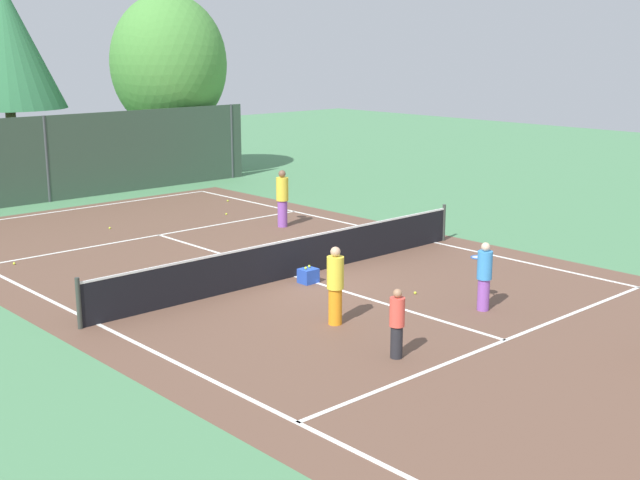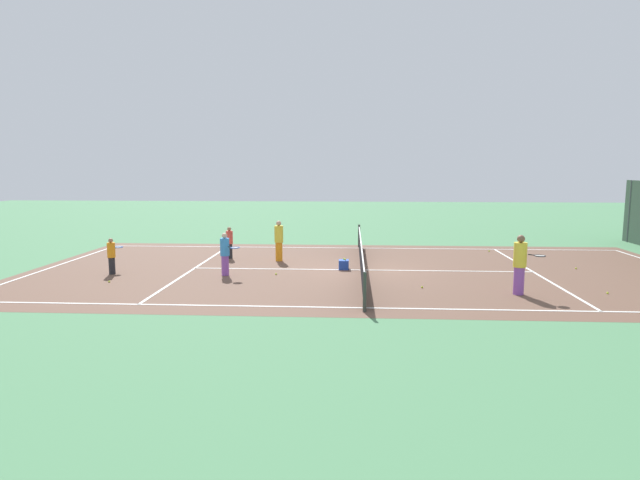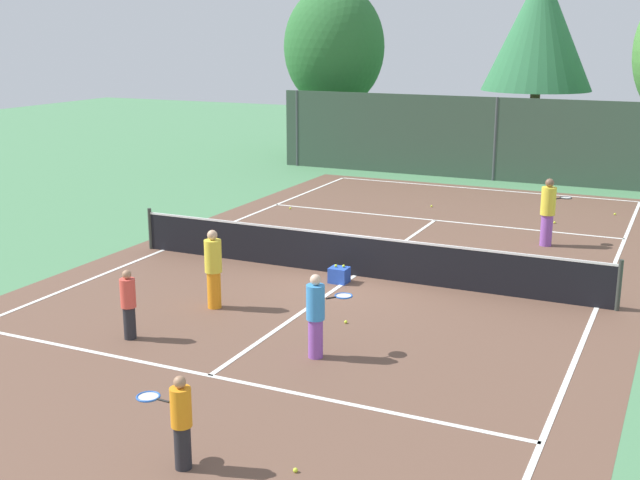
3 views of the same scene
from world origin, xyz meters
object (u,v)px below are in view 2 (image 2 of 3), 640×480
tennis_ball_1 (276,274)px  player_3 (279,240)px  player_2 (225,254)px  ball_crate (344,265)px  player_0 (520,264)px  player_4 (112,255)px  tennis_ball_2 (489,251)px  tennis_ball_5 (422,287)px  tennis_ball_4 (608,293)px  tennis_ball_6 (576,268)px  player_1 (229,242)px  tennis_ball_0 (109,282)px

tennis_ball_1 → player_3: bearing=-174.4°
player_2 → ball_crate: size_ratio=3.62×
player_0 → player_4: size_ratio=1.39×
player_0 → ball_crate: size_ratio=4.31×
player_3 → tennis_ball_2: 9.84m
player_3 → player_0: bearing=56.4°
tennis_ball_2 → player_2: bearing=-60.9°
tennis_ball_2 → tennis_ball_5: bearing=-27.8°
player_0 → player_3: size_ratio=1.10×
player_4 → tennis_ball_4: size_ratio=20.05×
tennis_ball_6 → player_3: bearing=-95.5°
player_0 → tennis_ball_5: 3.07m
player_0 → tennis_ball_4: (-0.22, 2.76, -0.91)m
player_2 → player_3: player_3 is taller
player_1 → tennis_ball_1: player_1 is taller
player_1 → player_3: (0.50, 2.19, 0.17)m
player_0 → tennis_ball_0: bearing=-93.9°
tennis_ball_2 → tennis_ball_1: bearing=-57.2°
player_1 → tennis_ball_5: player_1 is taller
player_2 → tennis_ball_5: bearing=76.5°
player_3 → tennis_ball_6: 11.68m
player_4 → ball_crate: size_ratio=3.10×
tennis_ball_2 → tennis_ball_4: size_ratio=1.00×
player_0 → tennis_ball_6: size_ratio=27.88×
player_4 → player_1: bearing=135.4°
player_3 → tennis_ball_1: (2.88, 0.28, -0.83)m
tennis_ball_1 → tennis_ball_4: bearing=77.7°
player_0 → ball_crate: (-3.74, -5.43, -0.77)m
player_0 → tennis_ball_2: 8.52m
player_1 → player_2: bearing=10.6°
player_3 → tennis_ball_2: (-2.97, 9.34, -0.83)m
tennis_ball_5 → tennis_ball_2: bearing=152.2°
player_1 → ball_crate: player_1 is taller
player_2 → ball_crate: (-1.41, 4.24, -0.62)m
player_0 → player_4: (-2.34, -13.85, -0.26)m
player_0 → player_1: size_ratio=1.36×
tennis_ball_0 → tennis_ball_6: size_ratio=1.00×
player_1 → ball_crate: bearing=66.2°
player_2 → tennis_ball_6: 13.29m
ball_crate → tennis_ball_2: 8.09m
player_3 → ball_crate: player_3 is taller
tennis_ball_5 → tennis_ball_1: bearing=-110.2°
player_1 → ball_crate: 5.39m
player_3 → tennis_ball_5: size_ratio=25.46×
player_2 → tennis_ball_5: (1.64, 6.82, -0.77)m
player_3 → tennis_ball_5: player_3 is taller
ball_crate → tennis_ball_5: 4.00m
player_3 → player_4: 6.49m
player_1 → tennis_ball_0: player_1 is taller
tennis_ball_1 → tennis_ball_2: same height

